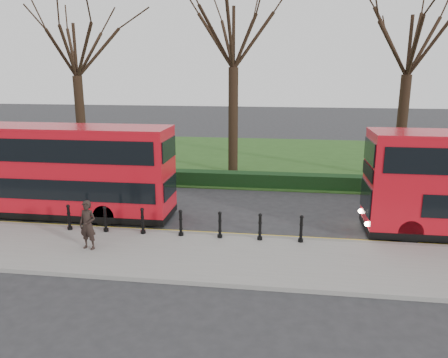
# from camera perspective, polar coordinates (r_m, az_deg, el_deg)

# --- Properties ---
(ground) EXTENTS (120.00, 120.00, 0.00)m
(ground) POSITION_cam_1_polar(r_m,az_deg,el_deg) (18.79, -8.66, -6.00)
(ground) COLOR #28282B
(ground) RESTS_ON ground
(pavement) EXTENTS (60.00, 4.00, 0.15)m
(pavement) POSITION_cam_1_polar(r_m,az_deg,el_deg) (16.13, -11.73, -9.36)
(pavement) COLOR gray
(pavement) RESTS_ON ground
(kerb) EXTENTS (60.00, 0.25, 0.16)m
(kerb) POSITION_cam_1_polar(r_m,az_deg,el_deg) (17.87, -9.58, -6.86)
(kerb) COLOR slate
(kerb) RESTS_ON ground
(grass_verge) EXTENTS (60.00, 18.00, 0.06)m
(grass_verge) POSITION_cam_1_polar(r_m,az_deg,el_deg) (32.92, -1.24, 2.99)
(grass_verge) COLOR #274C19
(grass_verge) RESTS_ON ground
(hedge) EXTENTS (60.00, 0.90, 0.80)m
(hedge) POSITION_cam_1_polar(r_m,az_deg,el_deg) (24.97, -4.27, 0.18)
(hedge) COLOR black
(hedge) RESTS_ON ground
(yellow_line_outer) EXTENTS (60.00, 0.10, 0.01)m
(yellow_line_outer) POSITION_cam_1_polar(r_m,az_deg,el_deg) (18.17, -9.29, -6.73)
(yellow_line_outer) COLOR yellow
(yellow_line_outer) RESTS_ON ground
(yellow_line_inner) EXTENTS (60.00, 0.10, 0.01)m
(yellow_line_inner) POSITION_cam_1_polar(r_m,az_deg,el_deg) (18.34, -9.10, -6.51)
(yellow_line_inner) COLOR yellow
(yellow_line_inner) RESTS_ON ground
(tree_left) EXTENTS (6.99, 6.99, 10.92)m
(tree_left) POSITION_cam_1_polar(r_m,az_deg,el_deg) (29.98, -18.93, 16.34)
(tree_left) COLOR black
(tree_left) RESTS_ON ground
(tree_mid) EXTENTS (7.60, 7.60, 11.87)m
(tree_mid) POSITION_cam_1_polar(r_m,az_deg,el_deg) (27.14, 1.27, 18.85)
(tree_mid) COLOR black
(tree_mid) RESTS_ON ground
(tree_right) EXTENTS (7.12, 7.12, 11.12)m
(tree_right) POSITION_cam_1_polar(r_m,az_deg,el_deg) (27.75, 23.17, 16.51)
(tree_right) COLOR black
(tree_right) RESTS_ON ground
(bollard_row) EXTENTS (9.33, 0.15, 1.00)m
(bollard_row) POSITION_cam_1_polar(r_m,az_deg,el_deg) (17.01, -5.67, -5.77)
(bollard_row) COLOR black
(bollard_row) RESTS_ON pavement
(bus_lead) EXTENTS (10.17, 2.34, 4.04)m
(bus_lead) POSITION_cam_1_polar(r_m,az_deg,el_deg) (20.61, -20.90, 0.93)
(bus_lead) COLOR red
(bus_lead) RESTS_ON ground
(pedestrian) EXTENTS (0.72, 0.54, 1.79)m
(pedestrian) POSITION_cam_1_polar(r_m,az_deg,el_deg) (16.34, -17.37, -5.76)
(pedestrian) COLOR black
(pedestrian) RESTS_ON pavement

